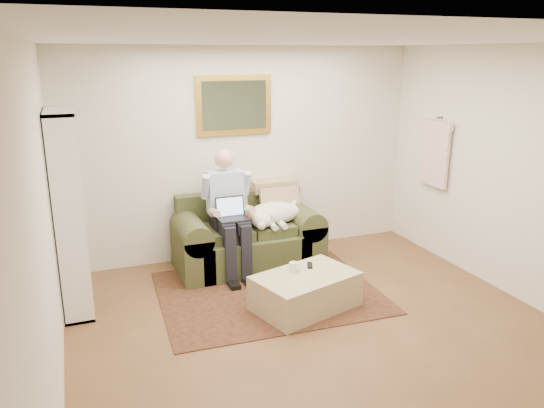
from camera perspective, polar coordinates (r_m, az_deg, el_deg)
room_shell at (r=4.70m, az=5.19°, el=1.01°), size 4.51×5.00×2.61m
rug at (r=5.84m, az=-0.40°, el=-9.45°), size 2.39×1.95×0.01m
sofa at (r=6.44m, az=-2.66°, el=-4.13°), size 1.72×0.88×1.03m
seated_man at (r=6.09m, az=-4.55°, el=-1.12°), size 0.57×0.81×1.45m
laptop at (r=6.02m, az=-4.38°, el=-0.97°), size 0.33×0.27×0.24m
sleeping_dog at (r=6.35m, az=0.20°, el=-0.98°), size 0.71×0.45×0.26m
ottoman at (r=5.44m, az=3.61°, el=-9.36°), size 1.15×0.90×0.37m
coffee_mug at (r=5.41m, az=2.30°, el=-6.79°), size 0.08×0.08×0.10m
tv_remote at (r=5.57m, az=4.09°, el=-6.59°), size 0.10×0.16×0.02m
bookshelf at (r=5.53m, az=-21.01°, el=-0.96°), size 0.28×0.80×2.00m
wall_mirror at (r=6.50m, az=-4.10°, el=10.55°), size 0.94×0.04×0.72m
hanging_shirt at (r=6.88m, az=17.18°, el=5.55°), size 0.06×0.52×0.90m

